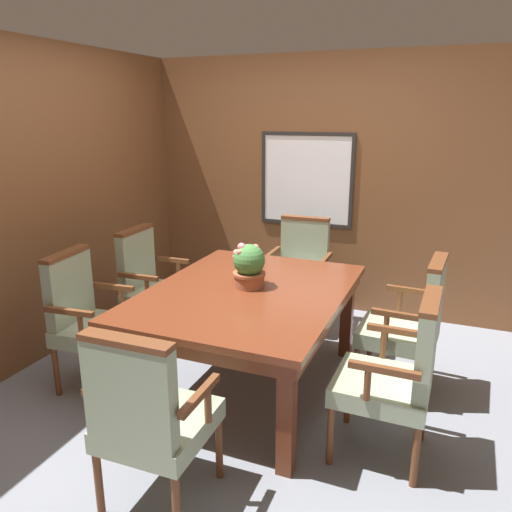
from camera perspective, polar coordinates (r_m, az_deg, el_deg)
The scene contains 11 objects.
ground_plane at distance 3.71m, azimuth -3.56°, elevation -14.97°, with size 14.00×14.00×0.00m, color gray.
wall_back at distance 4.99m, azimuth 5.69°, elevation 8.10°, with size 7.20×0.08×2.45m.
wall_left at distance 4.20m, azimuth -24.06°, elevation 5.27°, with size 0.06×7.20×2.45m.
dining_table at distance 3.46m, azimuth -0.94°, elevation -5.27°, with size 1.30×1.71×0.74m.
chair_right_near at distance 2.94m, azimuth 15.87°, elevation -12.66°, with size 0.53×0.55×0.99m.
chair_head_far at distance 4.62m, azimuth 5.08°, elevation -1.38°, with size 0.55×0.53×0.99m.
chair_right_far at distance 3.62m, azimuth 17.28°, elevation -7.13°, with size 0.55×0.56×0.99m.
chair_head_near at distance 2.54m, azimuth -12.11°, elevation -17.24°, with size 0.55×0.53×0.99m.
chair_left_far at distance 4.31m, azimuth -11.84°, elevation -2.96°, with size 0.53×0.55×0.99m.
chair_left_near at distance 3.74m, azimuth -18.61°, elevation -6.46°, with size 0.56×0.57×0.99m.
potted_plant at distance 3.44m, azimuth -0.82°, elevation -1.11°, with size 0.24×0.24×0.31m.
Camera 1 is at (1.41, -2.85, 1.92)m, focal length 35.00 mm.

